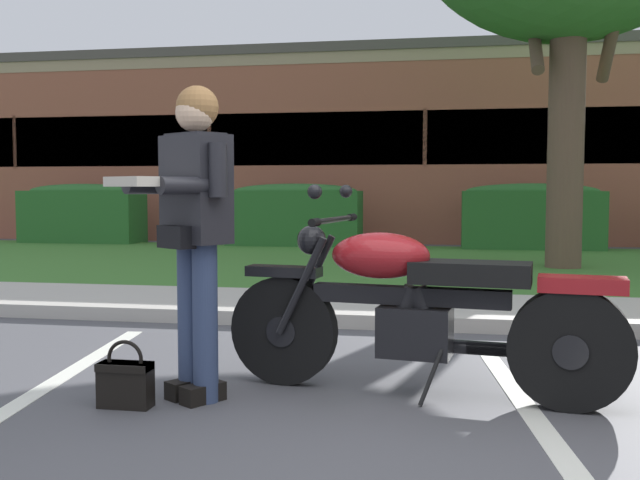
{
  "coord_description": "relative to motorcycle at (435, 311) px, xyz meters",
  "views": [
    {
      "loc": [
        0.1,
        -3.07,
        1.16
      ],
      "look_at": [
        -0.67,
        1.18,
        0.85
      ],
      "focal_mm": 41.08,
      "sensor_mm": 36.0,
      "label": 1
    }
  ],
  "objects": [
    {
      "name": "ground_plane",
      "position": [
        -0.01,
        -0.97,
        -0.48
      ],
      "size": [
        140.0,
        140.0,
        0.0
      ],
      "primitive_type": "plane",
      "color": "#4C4C51"
    },
    {
      "name": "curb_strip",
      "position": [
        -0.01,
        1.93,
        -0.42
      ],
      "size": [
        60.0,
        0.2,
        0.12
      ],
      "primitive_type": "cube",
      "color": "#B7B2A8",
      "rests_on": "ground"
    },
    {
      "name": "concrete_walk",
      "position": [
        -0.01,
        2.78,
        -0.44
      ],
      "size": [
        60.0,
        1.5,
        0.08
      ],
      "primitive_type": "cube",
      "color": "#B7B2A8",
      "rests_on": "ground"
    },
    {
      "name": "grass_lawn",
      "position": [
        -0.01,
        6.68,
        -0.45
      ],
      "size": [
        60.0,
        6.3,
        0.06
      ],
      "primitive_type": "cube",
      "color": "#3D752D",
      "rests_on": "ground"
    },
    {
      "name": "stall_stripe_1",
      "position": [
        0.56,
        -0.77,
        -0.48
      ],
      "size": [
        0.62,
        4.38,
        0.01
      ],
      "primitive_type": "cube",
      "rotation": [
        0.0,
        0.0,
        0.11
      ],
      "color": "silver",
      "rests_on": "ground"
    },
    {
      "name": "motorcycle",
      "position": [
        0.0,
        0.0,
        0.0
      ],
      "size": [
        2.24,
        0.82,
        1.18
      ],
      "color": "black",
      "rests_on": "ground"
    },
    {
      "name": "rider_person",
      "position": [
        -1.29,
        -0.29,
        0.53
      ],
      "size": [
        0.61,
        0.67,
        1.7
      ],
      "color": "black",
      "rests_on": "ground"
    },
    {
      "name": "handbag",
      "position": [
        -1.6,
        -0.49,
        -0.34
      ],
      "size": [
        0.28,
        0.13,
        0.36
      ],
      "color": "black",
      "rests_on": "ground"
    },
    {
      "name": "hedge_left",
      "position": [
        -7.28,
        9.68,
        0.17
      ],
      "size": [
        2.4,
        0.9,
        1.24
      ],
      "color": "#286028",
      "rests_on": "ground"
    },
    {
      "name": "hedge_center_left",
      "position": [
        -2.89,
        9.68,
        0.17
      ],
      "size": [
        2.54,
        0.9,
        1.24
      ],
      "color": "#286028",
      "rests_on": "ground"
    },
    {
      "name": "hedge_center_right",
      "position": [
        1.51,
        9.68,
        0.17
      ],
      "size": [
        2.49,
        0.9,
        1.24
      ],
      "color": "#286028",
      "rests_on": "ground"
    },
    {
      "name": "brick_building",
      "position": [
        -0.47,
        15.1,
        1.6
      ],
      "size": [
        27.18,
        8.26,
        4.16
      ],
      "color": "#93513D",
      "rests_on": "ground"
    }
  ]
}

